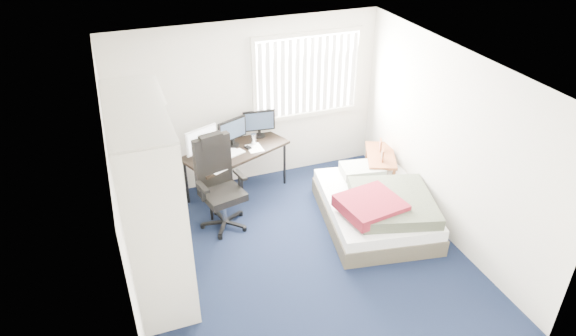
# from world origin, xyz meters

# --- Properties ---
(ground) EXTENTS (4.20, 4.20, 0.00)m
(ground) POSITION_xyz_m (0.00, 0.00, 0.00)
(ground) COLOR black
(ground) RESTS_ON ground
(room_shell) EXTENTS (4.20, 4.20, 4.20)m
(room_shell) POSITION_xyz_m (0.00, 0.00, 1.51)
(room_shell) COLOR silver
(room_shell) RESTS_ON ground
(window_assembly) EXTENTS (1.72, 0.09, 1.32)m
(window_assembly) POSITION_xyz_m (0.90, 2.04, 1.60)
(window_assembly) COLOR white
(window_assembly) RESTS_ON ground
(closet) EXTENTS (0.64, 1.84, 2.22)m
(closet) POSITION_xyz_m (-1.67, 0.27, 1.35)
(closet) COLOR beige
(closet) RESTS_ON ground
(desk) EXTENTS (1.67, 1.24, 1.21)m
(desk) POSITION_xyz_m (-0.34, 1.75, 0.78)
(desk) COLOR black
(desk) RESTS_ON ground
(office_chair) EXTENTS (0.74, 0.74, 1.31)m
(office_chair) POSITION_xyz_m (-0.75, 1.08, 0.50)
(office_chair) COLOR black
(office_chair) RESTS_ON ground
(footstool) EXTENTS (0.31, 0.25, 0.24)m
(footstool) POSITION_xyz_m (-0.67, 1.69, 0.18)
(footstool) COLOR white
(footstool) RESTS_ON ground
(nightstand) EXTENTS (0.70, 0.91, 0.74)m
(nightstand) POSITION_xyz_m (1.75, 1.16, 0.49)
(nightstand) COLOR brown
(nightstand) RESTS_ON ground
(bed) EXTENTS (1.65, 2.01, 0.60)m
(bed) POSITION_xyz_m (1.25, 0.33, 0.26)
(bed) COLOR #474033
(bed) RESTS_ON ground
(pine_box) EXTENTS (0.46, 0.39, 0.30)m
(pine_box) POSITION_xyz_m (-1.65, -0.15, 0.15)
(pine_box) COLOR tan
(pine_box) RESTS_ON ground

